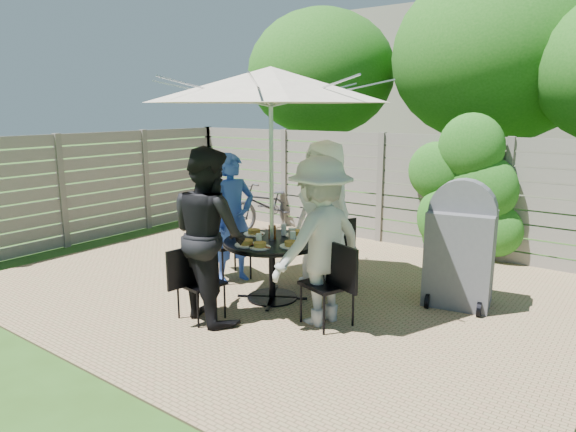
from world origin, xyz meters
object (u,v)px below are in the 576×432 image
Objects in this scene: chair_left at (228,257)px; bbq_grill at (460,249)px; person_left at (233,219)px; plate_extra at (260,246)px; person_front at (209,234)px; plate_right at (291,245)px; glass_right at (293,237)px; syrup_jug at (272,232)px; coffee_cup at (292,234)px; chair_front at (200,298)px; umbrella at (271,85)px; plate_back at (296,234)px; chair_right at (328,301)px; plate_left at (254,232)px; chair_back at (331,264)px; glass_front at (259,240)px; plate_front at (246,243)px; patio_table at (272,259)px; glass_back at (284,230)px; bicycle at (268,205)px; person_right at (320,242)px; person_back at (324,214)px.

chair_left is 0.68× the size of bbq_grill.
person_left is 1.06m from plate_extra.
plate_right is (0.56, 0.71, -0.18)m from person_front.
person_left is 0.91× the size of person_front.
glass_right is 0.88× the size of syrup_jug.
person_left is 0.96m from coffee_cup.
bbq_grill reaches higher than chair_front.
umbrella is 13.04× the size of plate_back.
person_left is at bearing 3.80° from chair_right.
person_left is 0.48m from plate_left.
glass_front is at bearing 12.30° from chair_back.
coffee_cup is (0.25, 0.53, 0.04)m from plate_front.
patio_table is 0.93× the size of bbq_grill.
glass_front is at bearing -44.06° from plate_left.
glass_back reaches higher than plate_left.
plate_front is 0.14× the size of bicycle.
person_right is 1.20× the size of bbq_grill.
plate_left is 1.86× the size of glass_back.
person_back is at bearing 98.57° from plate_right.
plate_left is at bearing -149.37° from glass_back.
chair_left is at bearing -172.01° from bbq_grill.
umbrella is at bearing -90.00° from person_right.
person_left is at bearing 165.12° from plate_right.
person_right is at bearing -136.96° from bbq_grill.
plate_front is (0.71, -0.56, -0.09)m from person_left.
glass_back reaches higher than plate_front.
glass_back is at bearing 142.12° from glass_right.
bicycle is (-3.21, 3.04, 0.19)m from chair_right.
bicycle is 1.22× the size of bbq_grill.
person_left is 1.66m from person_right.
umbrella reaches higher than patio_table.
glass_front is 0.48m from coffee_cup.
chair_right reaches higher than chair_back.
person_front is at bearing -128.32° from plate_right.
glass_back is 0.21m from coffee_cup.
patio_table is 9.76× the size of glass_right.
plate_front is 1.62× the size of syrup_jug.
person_front is 0.59m from glass_front.
person_right is 0.91m from plate_back.
glass_back is (-0.28, -0.65, 0.55)m from chair_back.
chair_front is 4.25m from bicycle.
chair_left is (-0.93, 0.25, -2.19)m from umbrella.
person_right is 6.83× the size of plate_right.
bbq_grill reaches higher than glass_back.
person_right is at bearing -14.88° from umbrella.
bbq_grill is (1.73, 0.80, -0.09)m from plate_back.
plate_left is at bearing 165.12° from umbrella.
glass_right is (0.52, 0.97, 0.55)m from chair_front.
chair_back is 1.37m from chair_left.
plate_back is at bearing 75.12° from umbrella.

